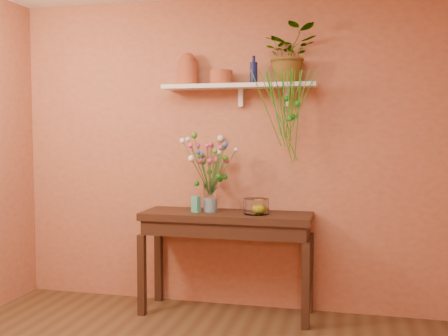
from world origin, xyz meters
name	(u,v)px	position (x,y,z in m)	size (l,w,h in m)	color
room	(153,169)	(0.00, 0.00, 1.35)	(4.04, 4.04, 2.70)	#513720
sideboard	(226,227)	(-0.03, 1.75, 0.74)	(1.42, 0.46, 0.86)	#3B2013
wall_shelf	(240,87)	(0.06, 1.87, 1.92)	(1.30, 0.24, 0.19)	white
terracotta_jug	(188,70)	(-0.40, 1.90, 2.07)	(0.18, 0.18, 0.28)	#B8462D
terracotta_pot	(221,77)	(-0.10, 1.87, 2.00)	(0.19, 0.19, 0.12)	#B8462D
blue_bottle	(254,72)	(0.18, 1.88, 2.03)	(0.08, 0.08, 0.23)	#111648
spider_plant	(289,54)	(0.47, 1.90, 2.17)	(0.43, 0.37, 0.47)	#1A7418
plant_fronds	(288,107)	(0.48, 1.74, 1.73)	(0.50, 0.31, 0.75)	#1A7418
glass_vase	(210,199)	(-0.17, 1.77, 0.97)	(0.12, 0.12, 0.24)	white
bouquet	(210,158)	(-0.18, 1.79, 1.32)	(0.48, 0.54, 0.54)	#386B28
glass_bowl	(256,207)	(0.23, 1.73, 0.92)	(0.21, 0.21, 0.13)	white
lemon	(259,208)	(0.25, 1.74, 0.91)	(0.08, 0.08, 0.08)	gold
carton	(196,204)	(-0.28, 1.71, 0.93)	(0.07, 0.05, 0.13)	teal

